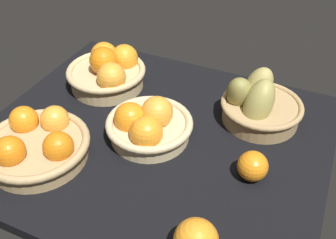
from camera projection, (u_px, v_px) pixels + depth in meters
market_tray at (154, 140)px, 98.51cm from camera, size 84.00×72.00×3.00cm
basket_near_right at (108, 71)px, 112.05cm from camera, size 22.72×22.72×12.49cm
basket_near_left_pears at (257, 104)px, 100.13cm from camera, size 21.02×21.02×15.26cm
basket_center at (148, 125)px, 94.20cm from camera, size 21.36×21.36×10.89cm
basket_far_right at (37, 144)px, 89.40cm from camera, size 24.65×24.65×9.76cm
loose_orange_front_gap at (253, 166)px, 84.45cm from camera, size 6.80×6.80×6.80cm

